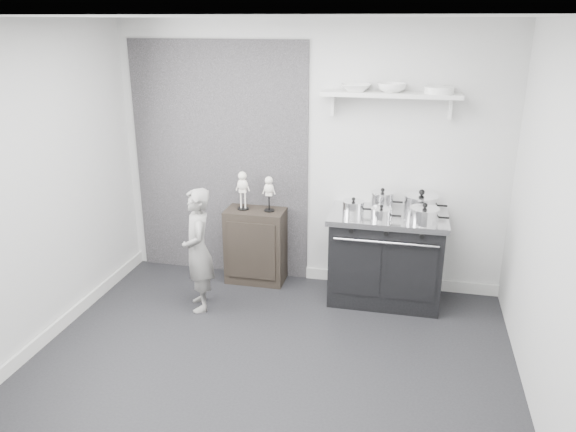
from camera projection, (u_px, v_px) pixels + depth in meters
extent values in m
plane|color=black|center=(265.00, 371.00, 4.53)|extent=(4.00, 4.00, 0.00)
cube|color=silver|center=(308.00, 157.00, 5.74)|extent=(4.00, 0.02, 2.70)
cube|color=silver|center=(154.00, 346.00, 2.42)|extent=(4.00, 0.02, 2.70)
cube|color=silver|center=(22.00, 195.00, 4.49)|extent=(0.02, 3.60, 2.70)
cube|color=silver|center=(558.00, 235.00, 3.67)|extent=(0.02, 3.60, 2.70)
cube|color=silver|center=(259.00, 16.00, 3.63)|extent=(4.00, 3.60, 0.02)
cube|color=black|center=(220.00, 162.00, 5.95)|extent=(1.90, 0.02, 2.50)
cube|color=silver|center=(399.00, 281.00, 5.94)|extent=(2.00, 0.03, 0.12)
cube|color=silver|center=(47.00, 336.00, 4.92)|extent=(0.03, 3.60, 0.12)
cube|color=silver|center=(391.00, 94.00, 5.23)|extent=(1.30, 0.26, 0.04)
cube|color=silver|center=(333.00, 104.00, 5.45)|extent=(0.03, 0.12, 0.20)
cube|color=silver|center=(450.00, 108.00, 5.22)|extent=(0.03, 0.12, 0.20)
cube|color=black|center=(386.00, 259.00, 5.57)|extent=(1.07, 0.64, 0.85)
cube|color=silver|center=(388.00, 216.00, 5.42)|extent=(1.13, 0.68, 0.05)
cube|color=black|center=(357.00, 268.00, 5.32)|extent=(0.45, 0.02, 0.56)
cube|color=black|center=(412.00, 273.00, 5.22)|extent=(0.45, 0.02, 0.56)
cylinder|color=silver|center=(385.00, 243.00, 5.14)|extent=(0.96, 0.02, 0.02)
cylinder|color=black|center=(351.00, 231.00, 5.19)|extent=(0.04, 0.03, 0.04)
cylinder|color=black|center=(386.00, 233.00, 5.13)|extent=(0.04, 0.03, 0.04)
cylinder|color=black|center=(422.00, 236.00, 5.06)|extent=(0.04, 0.03, 0.04)
cube|color=black|center=(256.00, 245.00, 5.98)|extent=(0.62, 0.36, 0.80)
imported|color=gray|center=(198.00, 250.00, 5.34)|extent=(0.46, 0.52, 1.21)
cylinder|color=silver|center=(353.00, 208.00, 5.40)|extent=(0.20, 0.20, 0.11)
cylinder|color=silver|center=(353.00, 202.00, 5.37)|extent=(0.21, 0.21, 0.02)
sphere|color=black|center=(354.00, 199.00, 5.37)|extent=(0.04, 0.04, 0.04)
cylinder|color=black|center=(368.00, 209.00, 5.37)|extent=(0.10, 0.02, 0.02)
cylinder|color=silver|center=(382.00, 201.00, 5.53)|extent=(0.22, 0.22, 0.16)
cylinder|color=silver|center=(383.00, 193.00, 5.50)|extent=(0.23, 0.23, 0.02)
sphere|color=black|center=(383.00, 190.00, 5.49)|extent=(0.04, 0.04, 0.04)
cylinder|color=black|center=(398.00, 202.00, 5.50)|extent=(0.10, 0.02, 0.02)
cylinder|color=silver|center=(421.00, 204.00, 5.44)|extent=(0.32, 0.32, 0.16)
cylinder|color=silver|center=(422.00, 196.00, 5.41)|extent=(0.33, 0.33, 0.02)
sphere|color=black|center=(422.00, 192.00, 5.40)|extent=(0.06, 0.06, 0.06)
cylinder|color=black|center=(442.00, 206.00, 5.40)|extent=(0.10, 0.02, 0.02)
cylinder|color=silver|center=(424.00, 216.00, 5.15)|extent=(0.26, 0.26, 0.13)
cylinder|color=silver|center=(425.00, 209.00, 5.12)|extent=(0.27, 0.27, 0.02)
sphere|color=black|center=(425.00, 205.00, 5.11)|extent=(0.05, 0.05, 0.05)
cylinder|color=black|center=(443.00, 218.00, 5.11)|extent=(0.10, 0.02, 0.02)
cylinder|color=silver|center=(381.00, 215.00, 5.24)|extent=(0.19, 0.19, 0.10)
cylinder|color=silver|center=(381.00, 209.00, 5.22)|extent=(0.20, 0.20, 0.02)
sphere|color=black|center=(382.00, 206.00, 5.21)|extent=(0.03, 0.03, 0.03)
cylinder|color=black|center=(396.00, 216.00, 5.21)|extent=(0.10, 0.02, 0.02)
imported|color=white|center=(356.00, 88.00, 5.28)|extent=(0.28, 0.28, 0.07)
imported|color=white|center=(391.00, 88.00, 5.21)|extent=(0.27, 0.27, 0.08)
cylinder|color=white|center=(439.00, 90.00, 5.12)|extent=(0.27, 0.27, 0.06)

